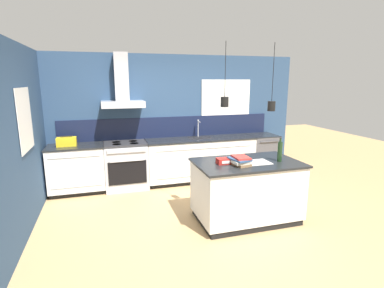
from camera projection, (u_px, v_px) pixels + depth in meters
The scene contains 13 objects.
ground_plane at pixel (200, 218), 4.64m from camera, with size 16.00×16.00×0.00m, color tan.
wall_back at pixel (167, 116), 6.21m from camera, with size 5.60×2.40×2.60m.
wall_left at pixel (26, 135), 4.33m from camera, with size 0.08×3.80×2.60m.
counter_run_left at pixel (77, 169), 5.60m from camera, with size 1.01×0.64×0.91m.
counter_run_sink at pixel (201, 159), 6.29m from camera, with size 2.27×0.64×1.27m.
oven_range at pixel (126, 165), 5.85m from camera, with size 0.81×0.66×0.91m.
dishwasher at pixel (261, 155), 6.69m from camera, with size 0.60×0.65×0.91m.
kitchen_island at pixel (246, 191), 4.50m from camera, with size 1.54×0.96×0.91m.
bottle_on_island at pixel (280, 151), 4.41m from camera, with size 0.07×0.07×0.36m.
book_stack at pixel (240, 161), 4.22m from camera, with size 0.28×0.35×0.13m.
red_supply_box at pixel (224, 161), 4.30m from camera, with size 0.20×0.15×0.08m.
paper_pile at pixel (255, 162), 4.36m from camera, with size 0.43×0.31×0.01m.
yellow_toolbox at pixel (67, 142), 5.45m from camera, with size 0.34×0.18×0.19m.
Camera 1 is at (-1.35, -4.08, 2.09)m, focal length 28.00 mm.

